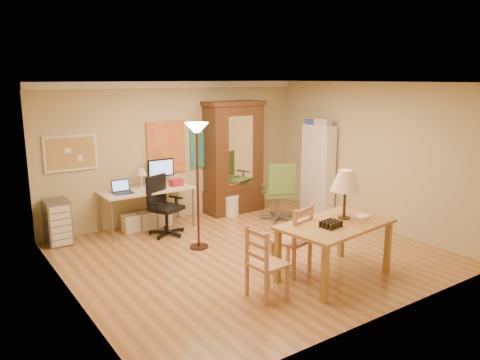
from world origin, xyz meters
TOP-DOWN VIEW (x-y plane):
  - floor at (0.00, 0.00)m, footprint 5.50×5.50m
  - crown_molding at (0.00, 2.46)m, footprint 5.50×0.08m
  - corkboard at (-2.05, 2.47)m, footprint 0.90×0.04m
  - art_panel_left at (-0.25, 2.47)m, footprint 0.80×0.04m
  - art_panel_right at (0.65, 2.47)m, footprint 0.75×0.04m
  - dining_table at (0.56, -1.33)m, footprint 1.71×1.16m
  - ladder_chair_back at (0.07, -0.93)m, footprint 0.57×0.55m
  - ladder_chair_left at (-0.73, -1.33)m, footprint 0.44×0.46m
  - torchiere_lamp at (-0.54, 0.73)m, footprint 0.38×0.38m
  - computer_desk at (-0.81, 2.16)m, footprint 1.68×0.73m
  - office_chair_black at (-0.70, 1.66)m, footprint 0.66×0.66m
  - office_chair_green at (1.53, 1.19)m, footprint 0.72×0.72m
  - drawer_cart at (-2.41, 2.23)m, footprint 0.38×0.46m
  - armoire at (1.16, 2.24)m, footprint 1.25×0.60m
  - bookshelf at (2.55, 1.18)m, footprint 0.27×0.73m
  - wastebin at (0.93, 2.01)m, footprint 0.33×0.33m

SIDE VIEW (x-z plane):
  - floor at x=0.00m, z-range 0.00..0.00m
  - wastebin at x=0.93m, z-range 0.00..0.41m
  - office_chair_black at x=-0.70m, z-range -0.25..0.82m
  - office_chair_green at x=1.53m, z-range -0.27..0.89m
  - drawer_cart at x=-2.41m, z-range 0.00..0.77m
  - ladder_chair_left at x=-0.73m, z-range -0.03..0.91m
  - computer_desk at x=-0.81m, z-range -0.17..1.10m
  - ladder_chair_back at x=0.07m, z-range -0.03..0.98m
  - bookshelf at x=2.55m, z-range 0.00..1.83m
  - dining_table at x=0.56m, z-range 0.20..1.70m
  - armoire at x=1.16m, z-range -0.15..2.16m
  - art_panel_left at x=-0.25m, z-range 0.95..1.95m
  - art_panel_right at x=0.65m, z-range 0.98..1.92m
  - corkboard at x=-2.05m, z-range 1.19..1.81m
  - torchiere_lamp at x=-0.54m, z-range 0.63..2.71m
  - crown_molding at x=0.00m, z-range 2.58..2.70m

